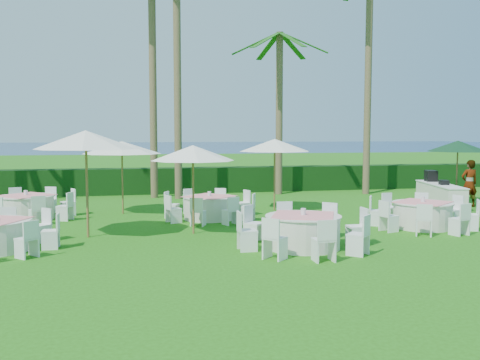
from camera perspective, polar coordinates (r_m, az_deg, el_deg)
The scene contains 18 objects.
ground at distance 13.91m, azimuth 0.53°, elevation -6.72°, with size 120.00×120.00×0.00m, color #245F10.
hedge at distance 25.56m, azimuth -5.38°, elevation -0.02°, with size 34.00×1.00×1.20m, color black.
ocean at distance 115.36m, azimuth -10.68°, elevation 3.51°, with size 260.00×260.00×0.00m, color #061445.
banquet_table_b at distance 13.32m, azimuth 6.75°, elevation -5.38°, with size 3.27×3.27×0.99m.
banquet_table_c at distance 16.94m, azimuth 18.89°, elevation -3.46°, with size 3.09×3.09×0.94m.
banquet_table_d at distance 18.96m, azimuth -21.83°, elevation -2.64°, with size 3.09×3.09×0.96m.
banquet_table_e at distance 17.66m, azimuth -3.28°, elevation -2.89°, with size 2.96×2.96×0.92m.
umbrella_a at distance 14.94m, azimuth -16.12°, elevation 4.13°, with size 2.73×2.73×2.91m.
umbrella_b at distance 14.95m, azimuth -5.04°, elevation 2.88°, with size 2.35×2.35×2.50m.
umbrella_c at distance 19.13m, azimuth -12.49°, elevation 3.39°, with size 2.72×2.72×2.55m.
umbrella_d at distance 19.53m, azimuth 3.72°, elevation 3.72°, with size 2.63×2.63×2.62m.
umbrella_green at distance 23.04m, azimuth 22.22°, elevation 3.36°, with size 2.42×2.42×2.54m.
buffet_table at distance 22.37m, azimuth 20.53°, elevation -1.39°, with size 1.57×3.76×1.31m.
staff_person at distance 22.29m, azimuth 23.27°, elevation -0.34°, with size 0.66×0.43×1.81m, color gray.
palm_b at distance 23.84m, azimuth -9.29°, elevation 11.48°, with size 4.23×4.38×10.14m.
palm_c at distance 23.35m, azimuth -6.70°, elevation 11.83°, with size 4.33×4.31×10.29m.
palm_d at distance 24.88m, azimuth 4.21°, elevation 8.05°, with size 4.27×4.36×7.44m.
palm_e at distance 25.71m, azimuth 13.52°, elevation 11.14°, with size 4.15×4.40×10.33m.
Camera 1 is at (-2.99, -13.28, 2.82)m, focal length 40.00 mm.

